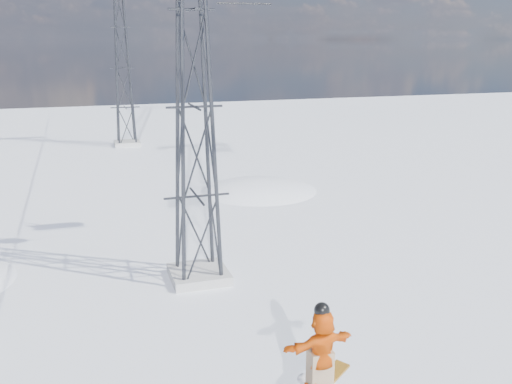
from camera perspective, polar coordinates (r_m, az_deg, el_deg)
snow_terrain at (r=34.51m, az=-19.53°, el=-15.48°), size 39.00×37.00×22.00m
lift_tower_near at (r=17.14m, az=-6.18°, el=8.37°), size 5.20×1.80×11.43m
lift_tower_far at (r=41.88m, az=-13.18°, el=11.95°), size 5.20×1.80×11.43m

